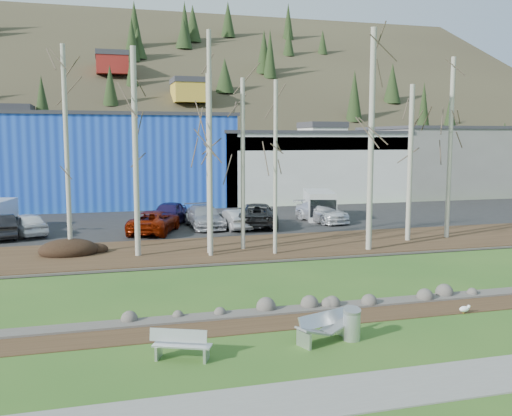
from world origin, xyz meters
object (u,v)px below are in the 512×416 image
object	(u,v)px
car_1	(1,226)
car_3	(204,217)
bench_damaged	(325,327)
car_5	(234,219)
litter_bin	(352,325)
car_4	(169,214)
van_white	(320,205)
car_6	(257,215)
car_7	(322,212)
bench_intact	(181,345)
seagull	(465,309)
car_0	(27,224)
car_2	(154,222)

from	to	relation	value
car_1	car_3	xyz separation A→B (m)	(12.48, 0.72, 0.02)
bench_damaged	car_5	size ratio (longest dim) A/B	0.51
litter_bin	car_4	xyz separation A→B (m)	(-2.67, 23.64, 0.49)
van_white	car_5	bearing A→B (deg)	-143.34
litter_bin	car_6	world-z (taller)	car_6
bench_damaged	car_7	world-z (taller)	car_7
car_1	car_5	xyz separation A→B (m)	(14.28, -0.33, -0.06)
bench_intact	car_7	size ratio (longest dim) A/B	0.34
car_7	bench_damaged	bearing A→B (deg)	-124.22
seagull	car_7	world-z (taller)	car_7
bench_damaged	car_5	xyz separation A→B (m)	(2.14, 20.77, 0.36)
bench_intact	car_3	xyz separation A→B (m)	(4.70, 22.06, 0.47)
bench_damaged	car_3	world-z (taller)	car_3
bench_damaged	car_3	xyz separation A→B (m)	(0.33, 21.82, 0.45)
bench_damaged	litter_bin	world-z (taller)	litter_bin
seagull	van_white	bearing A→B (deg)	98.26
car_4	car_3	bearing A→B (deg)	-16.43
bench_damaged	car_1	size ratio (longest dim) A/B	0.46
car_0	car_1	xyz separation A→B (m)	(-1.41, -0.56, 0.00)
litter_bin	car_1	world-z (taller)	car_1
seagull	car_6	bearing A→B (deg)	112.63
car_1	car_2	world-z (taller)	car_2
car_5	car_3	bearing A→B (deg)	-35.10
car_1	car_7	distance (m)	21.08
car_0	car_2	world-z (taller)	car_2
car_0	van_white	bearing A→B (deg)	164.02
bench_damaged	litter_bin	distance (m)	0.84
car_3	bench_intact	bearing A→B (deg)	-104.35
car_2	car_4	size ratio (longest dim) A/B	1.10
seagull	car_2	distance (m)	21.26
car_2	car_1	bearing A→B (deg)	17.12
litter_bin	car_7	bearing A→B (deg)	70.13
car_2	car_5	world-z (taller)	car_2
car_6	car_7	xyz separation A→B (m)	(5.04, 0.85, -0.08)
seagull	car_7	xyz separation A→B (m)	(3.16, 21.02, 0.68)
car_6	bench_intact	bearing A→B (deg)	83.64
litter_bin	car_1	bearing A→B (deg)	121.43
car_2	litter_bin	bearing A→B (deg)	121.50
car_6	van_white	distance (m)	5.91
bench_intact	car_5	bearing A→B (deg)	96.21
bench_damaged	litter_bin	size ratio (longest dim) A/B	2.23
bench_damaged	car_6	size ratio (longest dim) A/B	0.35
car_0	car_7	size ratio (longest dim) A/B	0.84
bench_damaged	car_0	size ratio (longest dim) A/B	0.48
bench_intact	seagull	bearing A→B (deg)	31.54
seagull	car_0	xyz separation A→B (m)	(-16.48, 20.46, 0.68)
seagull	car_3	size ratio (longest dim) A/B	0.09
car_7	van_white	size ratio (longest dim) A/B	0.99
litter_bin	car_2	xyz separation A→B (m)	(-3.93, 20.65, 0.41)
car_2	car_3	distance (m)	3.67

